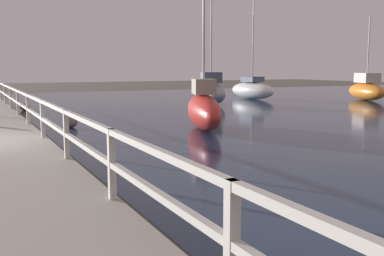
{
  "coord_description": "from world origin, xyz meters",
  "views": [
    {
      "loc": [
        -0.03,
        -12.57,
        2.21
      ],
      "look_at": [
        4.98,
        -2.57,
        0.72
      ],
      "focal_mm": 42.0,
      "sensor_mm": 36.0,
      "label": 1
    }
  ],
  "objects_px": {
    "sailboat_gray": "(211,92)",
    "sailboat_red": "(204,109)",
    "sailboat_white": "(252,89)",
    "sailboat_orange": "(367,89)"
  },
  "relations": [
    {
      "from": "sailboat_white",
      "to": "sailboat_red",
      "type": "bearing_deg",
      "value": -133.37
    },
    {
      "from": "sailboat_gray",
      "to": "sailboat_orange",
      "type": "relative_size",
      "value": 1.45
    },
    {
      "from": "sailboat_gray",
      "to": "sailboat_red",
      "type": "height_order",
      "value": "sailboat_gray"
    },
    {
      "from": "sailboat_white",
      "to": "sailboat_red",
      "type": "distance_m",
      "value": 16.6
    },
    {
      "from": "sailboat_gray",
      "to": "sailboat_orange",
      "type": "distance_m",
      "value": 11.51
    },
    {
      "from": "sailboat_gray",
      "to": "sailboat_red",
      "type": "distance_m",
      "value": 11.47
    },
    {
      "from": "sailboat_white",
      "to": "sailboat_red",
      "type": "xyz_separation_m",
      "value": [
        -10.73,
        -12.67,
        0.03
      ]
    },
    {
      "from": "sailboat_white",
      "to": "sailboat_orange",
      "type": "xyz_separation_m",
      "value": [
        6.44,
        -4.54,
        0.06
      ]
    },
    {
      "from": "sailboat_gray",
      "to": "sailboat_white",
      "type": "relative_size",
      "value": 1.03
    },
    {
      "from": "sailboat_red",
      "to": "sailboat_orange",
      "type": "bearing_deg",
      "value": 45.23
    }
  ]
}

